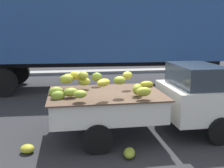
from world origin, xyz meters
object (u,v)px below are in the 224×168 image
object	(u,v)px
semi_trailer	(94,29)
fallen_banana_bunch_near_tailgate	(27,149)
pickup_truck	(178,98)
fallen_banana_bunch_by_wheel	(129,153)

from	to	relation	value
semi_trailer	fallen_banana_bunch_near_tailgate	size ratio (longest dim) A/B	40.08
pickup_truck	semi_trailer	distance (m)	5.88
pickup_truck	fallen_banana_bunch_near_tailgate	distance (m)	3.69
fallen_banana_bunch_by_wheel	semi_trailer	bearing A→B (deg)	91.29
pickup_truck	semi_trailer	size ratio (longest dim) A/B	0.39
fallen_banana_bunch_near_tailgate	fallen_banana_bunch_by_wheel	world-z (taller)	fallen_banana_bunch_by_wheel
fallen_banana_bunch_near_tailgate	fallen_banana_bunch_by_wheel	size ratio (longest dim) A/B	0.82
pickup_truck	fallen_banana_bunch_near_tailgate	bearing A→B (deg)	-170.46
semi_trailer	fallen_banana_bunch_near_tailgate	xyz separation A→B (m)	(-1.93, -6.06, -2.45)
semi_trailer	fallen_banana_bunch_near_tailgate	distance (m)	6.81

